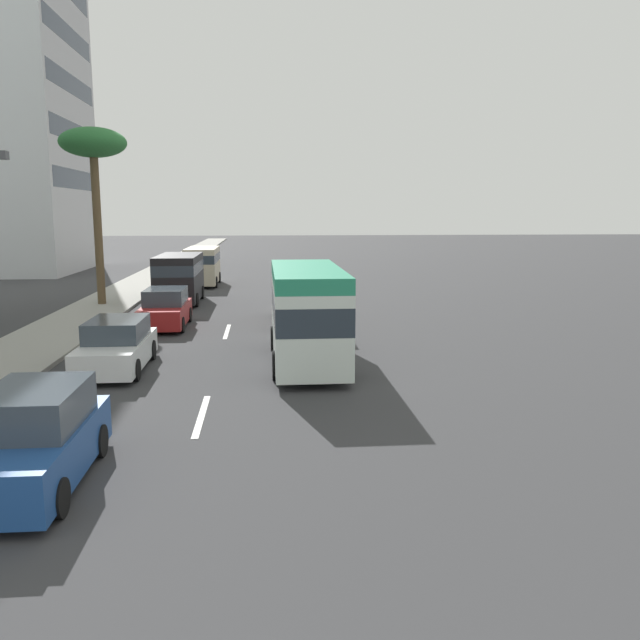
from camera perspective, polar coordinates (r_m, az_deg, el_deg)
ground_plane at (r=34.01m, az=-7.50°, el=1.46°), size 198.00×198.00×0.00m
sidewalk_right at (r=34.93m, az=-18.44°, el=1.39°), size 162.00×3.22×0.15m
lane_stripe_mid at (r=15.57m, az=-10.47°, el=-8.34°), size 3.20×0.16×0.01m
lane_stripe_far at (r=26.05m, az=-8.25°, el=-1.02°), size 3.20×0.16×0.01m
car_lead at (r=27.44m, az=-13.56°, el=0.94°), size 4.16×1.81×1.60m
van_second at (r=34.56m, az=-12.39°, el=3.87°), size 5.20×2.20×2.54m
minibus_third at (r=20.21m, az=-1.18°, el=0.79°), size 6.95×2.26×3.04m
car_fourth at (r=12.48m, az=-24.09°, el=-9.73°), size 4.13×1.80×1.72m
car_fifth at (r=20.43m, az=-17.60°, el=-2.22°), size 4.33×1.81×1.54m
van_sixth at (r=27.80m, az=-2.09°, el=2.65°), size 5.21×2.08×2.45m
van_seventh at (r=42.74m, az=-10.39°, el=4.93°), size 5.20×2.07×2.45m
palm_tree at (r=34.27m, az=-19.49°, el=14.13°), size 3.22×3.22×8.68m
office_tower_far at (r=58.38m, az=-26.38°, el=18.93°), size 13.25×10.30×30.39m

